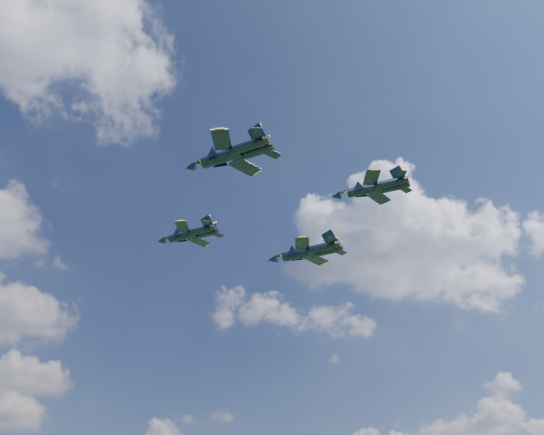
{
  "coord_description": "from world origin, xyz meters",
  "views": [
    {
      "loc": [
        -47.65,
        -64.0,
        11.9
      ],
      "look_at": [
        0.26,
        2.15,
        62.56
      ],
      "focal_mm": 35.0,
      "sensor_mm": 36.0,
      "label": 1
    }
  ],
  "objects": [
    {
      "name": "jet_right",
      "position": [
        14.09,
        12.29,
        63.72
      ],
      "size": [
        12.64,
        16.99,
        4.12
      ],
      "rotation": [
        0.0,
        0.0,
        0.51
      ],
      "color": "black"
    },
    {
      "name": "jet_lead",
      "position": [
        -8.61,
        20.73,
        64.3
      ],
      "size": [
        10.48,
        13.96,
        3.41
      ],
      "rotation": [
        0.0,
        0.0,
        0.53
      ],
      "color": "black"
    },
    {
      "name": "jet_left",
      "position": [
        -15.42,
        -5.18,
        64.36
      ],
      "size": [
        12.1,
        16.35,
        3.95
      ],
      "rotation": [
        0.0,
        0.0,
        0.49
      ],
      "color": "black"
    },
    {
      "name": "jet_slot",
      "position": [
        9.03,
        -12.35,
        63.99
      ],
      "size": [
        10.74,
        13.73,
        3.4
      ],
      "rotation": [
        0.0,
        0.0,
        0.58
      ],
      "color": "black"
    }
  ]
}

